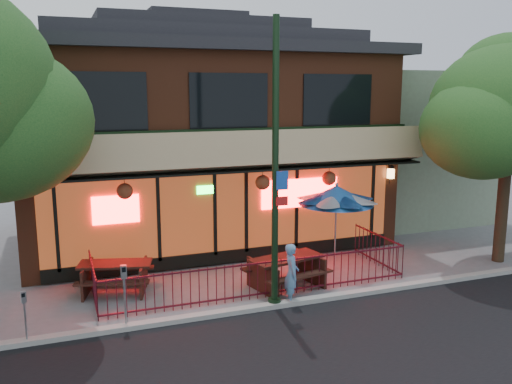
% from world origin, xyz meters
% --- Properties ---
extents(ground, '(80.00, 80.00, 0.00)m').
position_xyz_m(ground, '(0.00, 0.00, 0.00)').
color(ground, gray).
rests_on(ground, ground).
extents(curb, '(80.00, 0.25, 0.12)m').
position_xyz_m(curb, '(0.00, -0.50, 0.06)').
color(curb, '#999993').
rests_on(curb, ground).
extents(restaurant_building, '(12.96, 9.49, 8.05)m').
position_xyz_m(restaurant_building, '(0.00, 7.11, 4.13)').
color(restaurant_building, brown).
rests_on(restaurant_building, ground).
extents(neighbor_building, '(6.00, 7.00, 6.00)m').
position_xyz_m(neighbor_building, '(9.00, 7.70, 3.00)').
color(neighbor_building, gray).
rests_on(neighbor_building, ground).
extents(patio_fence, '(8.44, 2.62, 1.00)m').
position_xyz_m(patio_fence, '(0.00, 0.50, 0.63)').
color(patio_fence, '#4A101B').
rests_on(patio_fence, ground).
extents(street_light, '(0.43, 0.32, 7.00)m').
position_xyz_m(street_light, '(0.00, -0.40, 3.15)').
color(street_light, black).
rests_on(street_light, ground).
extents(street_tree_right, '(4.80, 4.80, 7.02)m').
position_xyz_m(street_tree_right, '(8.04, 0.59, 4.96)').
color(street_tree_right, '#35291A').
rests_on(street_tree_right, ground).
extents(picnic_table_left, '(2.21, 1.90, 0.81)m').
position_xyz_m(picnic_table_left, '(-3.60, 1.97, 0.53)').
color(picnic_table_left, '#3A1C15').
rests_on(picnic_table_left, ground).
extents(picnic_table_right, '(2.31, 1.96, 0.86)m').
position_xyz_m(picnic_table_right, '(0.80, 0.70, 0.57)').
color(picnic_table_right, '#321811').
rests_on(picnic_table_right, ground).
extents(patio_umbrella, '(2.24, 2.24, 2.57)m').
position_xyz_m(patio_umbrella, '(2.98, 1.97, 2.19)').
color(patio_umbrella, gray).
rests_on(patio_umbrella, ground).
extents(pedestrian, '(0.51, 0.64, 1.55)m').
position_xyz_m(pedestrian, '(0.48, -0.35, 0.77)').
color(pedestrian, '#6091C0').
rests_on(pedestrian, ground).
extents(parking_meter_near, '(0.13, 0.12, 1.49)m').
position_xyz_m(parking_meter_near, '(-3.64, -0.40, 1.01)').
color(parking_meter_near, gray).
rests_on(parking_meter_near, ground).
extents(parking_meter_far, '(0.13, 0.11, 1.18)m').
position_xyz_m(parking_meter_far, '(-5.71, -0.48, 0.80)').
color(parking_meter_far, '#909398').
rests_on(parking_meter_far, ground).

